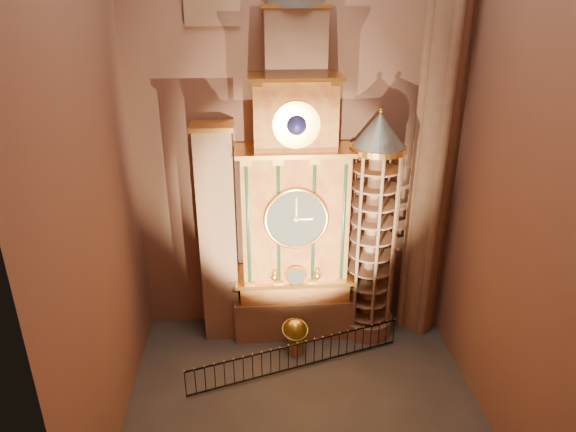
{
  "coord_description": "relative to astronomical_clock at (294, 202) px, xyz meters",
  "views": [
    {
      "loc": [
        -1.67,
        -15.88,
        15.05
      ],
      "look_at": [
        -0.41,
        3.0,
        6.86
      ],
      "focal_mm": 32.0,
      "sensor_mm": 36.0,
      "label": 1
    }
  ],
  "objects": [
    {
      "name": "iron_railing",
      "position": [
        -0.08,
        -2.99,
        -5.98
      ],
      "size": [
        9.25,
        2.97,
        1.28
      ],
      "color": "black",
      "rests_on": "floor"
    },
    {
      "name": "wall_left",
      "position": [
        -7.0,
        -4.96,
        4.32
      ],
      "size": [
        0.0,
        22.0,
        22.0
      ],
      "primitive_type": "plane",
      "rotation": [
        1.57,
        0.0,
        1.57
      ],
      "color": "#8F5E4D",
      "rests_on": "floor"
    },
    {
      "name": "celestial_globe",
      "position": [
        -0.08,
        -1.82,
        -5.64
      ],
      "size": [
        1.36,
        1.3,
        1.74
      ],
      "color": "#8C634C",
      "rests_on": "floor"
    },
    {
      "name": "astronomical_clock",
      "position": [
        0.0,
        0.0,
        0.0
      ],
      "size": [
        5.6,
        2.41,
        16.7
      ],
      "color": "#8C634C",
      "rests_on": "floor"
    },
    {
      "name": "wall_right",
      "position": [
        7.0,
        -4.96,
        4.32
      ],
      "size": [
        0.0,
        22.0,
        22.0
      ],
      "primitive_type": "plane",
      "rotation": [
        1.57,
        0.0,
        -1.57
      ],
      "color": "#8F5E4D",
      "rests_on": "floor"
    },
    {
      "name": "floor",
      "position": [
        0.0,
        -4.96,
        -6.68
      ],
      "size": [
        14.0,
        14.0,
        0.0
      ],
      "primitive_type": "plane",
      "color": "#383330",
      "rests_on": "ground"
    },
    {
      "name": "wall_back",
      "position": [
        0.0,
        1.04,
        4.32
      ],
      "size": [
        22.0,
        0.0,
        22.0
      ],
      "primitive_type": "plane",
      "rotation": [
        1.57,
        0.0,
        0.0
      ],
      "color": "#8F5E4D",
      "rests_on": "floor"
    },
    {
      "name": "stair_turret",
      "position": [
        3.5,
        -0.26,
        -1.41
      ],
      "size": [
        2.5,
        2.5,
        10.8
      ],
      "color": "#8C634C",
      "rests_on": "floor"
    },
    {
      "name": "portrait_tower",
      "position": [
        -3.4,
        0.02,
        -1.53
      ],
      "size": [
        1.8,
        1.6,
        10.2
      ],
      "color": "#8C634C",
      "rests_on": "floor"
    },
    {
      "name": "gothic_pier",
      "position": [
        6.1,
        0.04,
        4.32
      ],
      "size": [
        2.04,
        2.04,
        22.0
      ],
      "color": "#8C634C",
      "rests_on": "floor"
    }
  ]
}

